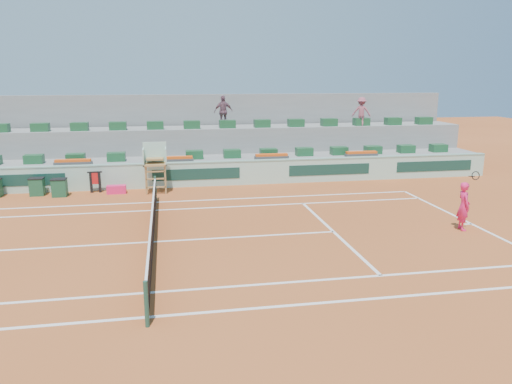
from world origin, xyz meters
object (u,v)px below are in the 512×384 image
(drink_cooler_a, at_px, (60,187))
(tennis_player, at_px, (464,206))
(player_bag, at_px, (116,189))
(umpire_chair, at_px, (155,161))

(drink_cooler_a, relative_size, tennis_player, 0.37)
(player_bag, relative_size, tennis_player, 0.39)
(umpire_chair, bearing_deg, player_bag, 178.21)
(drink_cooler_a, bearing_deg, umpire_chair, 0.81)
(player_bag, bearing_deg, drink_cooler_a, -177.29)
(player_bag, height_order, umpire_chair, umpire_chair)
(player_bag, xyz_separation_m, tennis_player, (12.99, -8.12, 0.70))
(player_bag, relative_size, umpire_chair, 0.37)
(player_bag, xyz_separation_m, umpire_chair, (1.87, -0.06, 1.35))
(drink_cooler_a, distance_m, tennis_player, 17.48)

